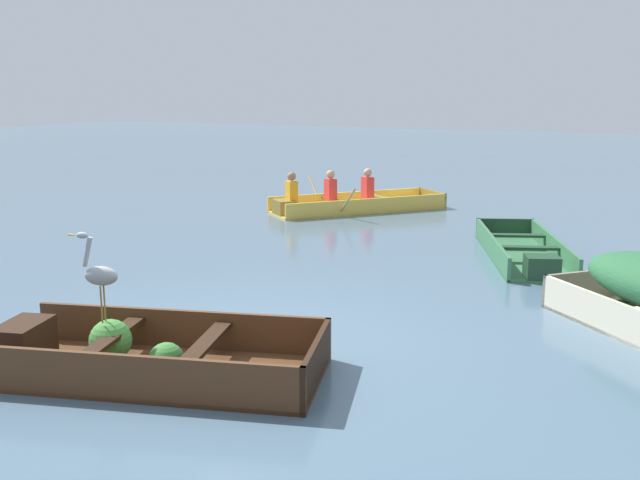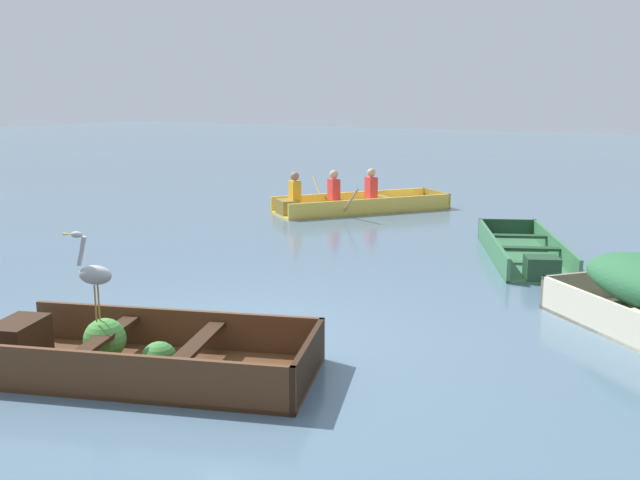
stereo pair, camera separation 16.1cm
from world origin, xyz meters
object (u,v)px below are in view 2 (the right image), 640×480
(dinghy_dark_varnish_foreground, at_px, (132,355))
(rowboat_yellow_with_crew, at_px, (351,203))
(heron_on_dinghy, at_px, (94,272))
(skiff_green_near_moored, at_px, (525,253))

(dinghy_dark_varnish_foreground, bearing_deg, rowboat_yellow_with_crew, 104.62)
(dinghy_dark_varnish_foreground, bearing_deg, heron_on_dinghy, -173.29)
(skiff_green_near_moored, xyz_separation_m, rowboat_yellow_with_crew, (-4.33, 2.69, 0.07))
(rowboat_yellow_with_crew, relative_size, heron_on_dinghy, 4.32)
(skiff_green_near_moored, relative_size, heron_on_dinghy, 3.80)
(dinghy_dark_varnish_foreground, relative_size, heron_on_dinghy, 3.85)
(rowboat_yellow_with_crew, distance_m, heron_on_dinghy, 9.14)
(skiff_green_near_moored, distance_m, rowboat_yellow_with_crew, 5.10)
(dinghy_dark_varnish_foreground, xyz_separation_m, skiff_green_near_moored, (2.02, 6.17, -0.04))
(rowboat_yellow_with_crew, xyz_separation_m, heron_on_dinghy, (1.93, -8.91, 0.71))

